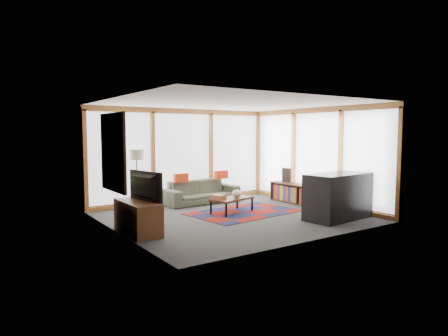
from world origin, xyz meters
TOP-DOWN VIEW (x-y plane):
  - ground at (0.00, 0.00)m, footprint 5.50×5.50m
  - room_envelope at (0.49, 0.56)m, footprint 5.52×5.02m
  - rug at (0.48, 0.24)m, footprint 2.74×1.93m
  - sofa at (0.28, 1.95)m, footprint 2.19×0.93m
  - pillow_left at (-0.32, 1.97)m, footprint 0.42×0.17m
  - pillow_right at (0.98, 1.99)m, footprint 0.43×0.16m
  - floor_lamp at (-1.45, 2.25)m, footprint 0.38×0.38m
  - coffee_table at (0.21, 0.37)m, footprint 1.21×0.83m
  - book_stack at (-0.16, 0.40)m, footprint 0.31×0.35m
  - vase at (0.31, 0.32)m, footprint 0.28×0.28m
  - bookshelf at (2.43, 0.24)m, footprint 0.39×2.14m
  - bowl_a at (2.47, -0.26)m, footprint 0.22×0.22m
  - bowl_b at (2.43, 0.07)m, footprint 0.19×0.19m
  - shelf_picture at (2.55, 0.97)m, footprint 0.08×0.31m
  - tv_console at (-2.44, -0.24)m, footprint 0.52×1.25m
  - television at (-2.37, -0.28)m, footprint 0.34×1.01m
  - bar_counter at (1.80, -1.53)m, footprint 1.68×0.90m

SIDE VIEW (x-z plane):
  - ground at x=0.00m, z-range 0.00..0.00m
  - rug at x=0.48m, z-range 0.00..0.01m
  - coffee_table at x=0.21m, z-range 0.00..0.37m
  - bookshelf at x=2.43m, z-range 0.00..0.54m
  - tv_console at x=-2.44m, z-range 0.00..0.62m
  - sofa at x=0.28m, z-range 0.00..0.63m
  - book_stack at x=-0.16m, z-range 0.37..0.47m
  - vase at x=0.31m, z-range 0.37..0.57m
  - bar_counter at x=1.80m, z-range 0.00..1.03m
  - bowl_b at x=2.43m, z-range 0.54..0.62m
  - bowl_a at x=2.47m, z-range 0.54..0.64m
  - shelf_picture at x=2.55m, z-range 0.54..0.94m
  - pillow_left at x=-0.32m, z-range 0.63..0.85m
  - pillow_right at x=0.98m, z-range 0.63..0.86m
  - floor_lamp at x=-1.45m, z-range 0.00..1.52m
  - television at x=-2.37m, z-range 0.62..1.20m
  - room_envelope at x=0.49m, z-range 0.23..2.85m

